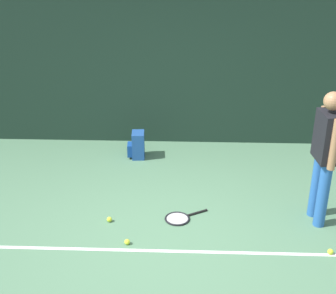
{
  "coord_description": "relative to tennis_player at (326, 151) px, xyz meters",
  "views": [
    {
      "loc": [
        0.19,
        -4.53,
        3.15
      ],
      "look_at": [
        0.0,
        0.4,
        1.0
      ],
      "focal_mm": 47.86,
      "sensor_mm": 36.0,
      "label": 1
    }
  ],
  "objects": [
    {
      "name": "tennis_ball_by_fence",
      "position": [
        -2.35,
        -0.62,
        -0.93
      ],
      "size": [
        0.07,
        0.07,
        0.07
      ],
      "primitive_type": "sphere",
      "color": "#CCE033",
      "rests_on": "ground"
    },
    {
      "name": "tennis_ball_mid_court",
      "position": [
        -2.63,
        -0.15,
        -0.93
      ],
      "size": [
        0.07,
        0.07,
        0.07
      ],
      "primitive_type": "sphere",
      "color": "#CCE033",
      "rests_on": "ground"
    },
    {
      "name": "ground_plane",
      "position": [
        -1.89,
        -0.43,
        -0.97
      ],
      "size": [
        12.0,
        12.0,
        0.0
      ],
      "primitive_type": "plane",
      "color": "#4C7556"
    },
    {
      "name": "court_line",
      "position": [
        -1.89,
        -0.74,
        -0.96
      ],
      "size": [
        9.0,
        0.05,
        0.0
      ],
      "primitive_type": "cube",
      "color": "white",
      "rests_on": "ground"
    },
    {
      "name": "tennis_racket",
      "position": [
        -1.75,
        -0.05,
        -0.95
      ],
      "size": [
        0.62,
        0.46,
        0.03
      ],
      "rotation": [
        0.0,
        0.0,
        3.67
      ],
      "color": "black",
      "rests_on": "ground"
    },
    {
      "name": "backpack",
      "position": [
        -2.47,
        1.83,
        -0.76
      ],
      "size": [
        0.3,
        0.31,
        0.44
      ],
      "rotation": [
        0.0,
        0.0,
        4.78
      ],
      "color": "#1E478C",
      "rests_on": "ground"
    },
    {
      "name": "back_fence",
      "position": [
        -1.89,
        2.57,
        0.3
      ],
      "size": [
        10.0,
        0.1,
        2.53
      ],
      "primitive_type": "cube",
      "color": "#192D23",
      "rests_on": "ground"
    },
    {
      "name": "tennis_ball_near_player",
      "position": [
        -0.02,
        -0.72,
        -0.93
      ],
      "size": [
        0.07,
        0.07,
        0.07
      ],
      "primitive_type": "sphere",
      "color": "#CCE033",
      "rests_on": "ground"
    },
    {
      "name": "tennis_player",
      "position": [
        0.0,
        0.0,
        0.0
      ],
      "size": [
        0.24,
        0.53,
        1.7
      ],
      "rotation": [
        0.0,
        0.0,
        1.63
      ],
      "color": "#2659A5",
      "rests_on": "ground"
    }
  ]
}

